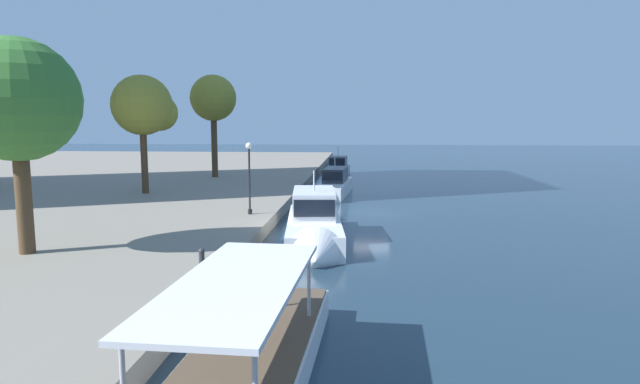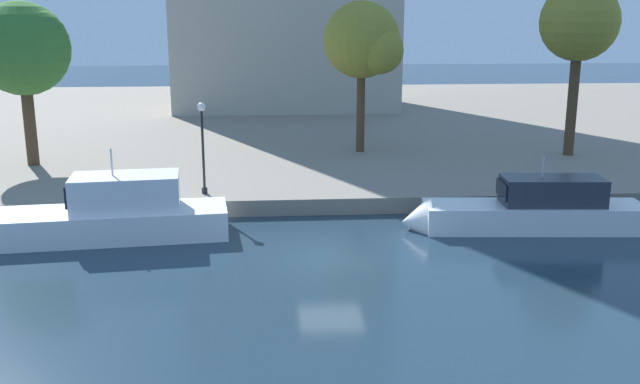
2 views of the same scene
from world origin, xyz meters
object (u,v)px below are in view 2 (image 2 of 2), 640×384
(motor_yacht_2, at_px, (523,215))
(tree_1, at_px, (365,41))
(tree_2, at_px, (23,46))
(motor_yacht_1, at_px, (97,221))
(lamp_post, at_px, (203,138))
(tree_0, at_px, (579,21))

(motor_yacht_2, bearing_deg, tree_1, -66.16)
(tree_1, relative_size, tree_2, 1.01)
(tree_1, xyz_separation_m, tree_2, (-19.29, -2.45, -0.16))
(motor_yacht_1, distance_m, lamp_post, 6.53)
(motor_yacht_1, xyz_separation_m, tree_0, (25.56, 12.56, 7.99))
(motor_yacht_2, relative_size, tree_1, 1.16)
(tree_0, xyz_separation_m, tree_2, (-31.70, -0.70, -1.33))
(motor_yacht_2, distance_m, tree_1, 16.76)
(motor_yacht_1, bearing_deg, tree_1, -138.24)
(lamp_post, relative_size, tree_0, 0.43)
(lamp_post, xyz_separation_m, tree_2, (-10.24, 7.55, 3.98))
(motor_yacht_1, distance_m, tree_2, 14.92)
(tree_2, bearing_deg, motor_yacht_1, -62.65)
(tree_0, xyz_separation_m, tree_1, (-12.41, 1.75, -1.17))
(motor_yacht_2, xyz_separation_m, tree_2, (-24.33, 11.94, 6.80))
(motor_yacht_2, distance_m, lamp_post, 15.03)
(motor_yacht_2, relative_size, lamp_post, 2.44)
(tree_1, bearing_deg, tree_2, -172.76)
(lamp_post, bearing_deg, tree_0, 21.03)
(tree_0, bearing_deg, motor_yacht_2, -120.23)
(motor_yacht_2, bearing_deg, tree_2, -21.59)
(lamp_post, height_order, tree_0, tree_0)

